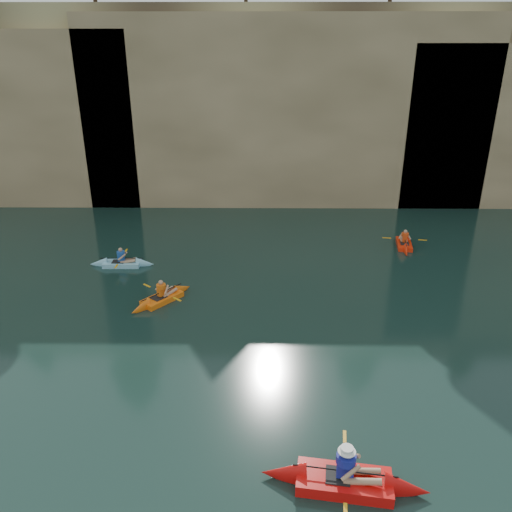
{
  "coord_description": "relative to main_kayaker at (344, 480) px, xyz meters",
  "views": [
    {
      "loc": [
        0.51,
        -8.25,
        9.36
      ],
      "look_at": [
        0.35,
        6.73,
        3.0
      ],
      "focal_mm": 35.0,
      "sensor_mm": 36.0,
      "label": 1
    }
  ],
  "objects": [
    {
      "name": "ground",
      "position": [
        -2.44,
        -0.24,
        -0.19
      ],
      "size": [
        160.0,
        160.0,
        0.0
      ],
      "primitive_type": "plane",
      "color": "black",
      "rests_on": "ground"
    },
    {
      "name": "cliff",
      "position": [
        -2.44,
        29.76,
        5.81
      ],
      "size": [
        70.0,
        16.0,
        12.0
      ],
      "primitive_type": "cube",
      "color": "tan",
      "rests_on": "ground"
    },
    {
      "name": "cliff_slab_center",
      "position": [
        -0.44,
        22.36,
        5.51
      ],
      "size": [
        24.0,
        2.4,
        11.4
      ],
      "primitive_type": "cube",
      "color": "tan",
      "rests_on": "ground"
    },
    {
      "name": "sea_cave_center",
      "position": [
        -6.44,
        21.71,
        1.41
      ],
      "size": [
        3.5,
        1.0,
        3.2
      ],
      "primitive_type": "cube",
      "color": "black",
      "rests_on": "ground"
    },
    {
      "name": "sea_cave_east",
      "position": [
        7.56,
        21.71,
        2.06
      ],
      "size": [
        5.0,
        1.0,
        4.5
      ],
      "primitive_type": "cube",
      "color": "black",
      "rests_on": "ground"
    },
    {
      "name": "main_kayaker",
      "position": [
        0.0,
        0.0,
        0.0
      ],
      "size": [
        3.92,
        2.57,
        1.43
      ],
      "rotation": [
        0.0,
        0.0,
        -0.14
      ],
      "color": "red",
      "rests_on": "ground"
    },
    {
      "name": "kayaker_orange",
      "position": [
        -5.83,
        8.94,
        -0.05
      ],
      "size": [
        2.43,
        2.72,
        1.13
      ],
      "rotation": [
        0.0,
        0.0,
        0.88
      ],
      "color": "orange",
      "rests_on": "ground"
    },
    {
      "name": "kayaker_red_far",
      "position": [
        5.29,
        14.91,
        -0.06
      ],
      "size": [
        2.15,
        3.02,
        1.08
      ],
      "rotation": [
        0.0,
        0.0,
        1.41
      ],
      "color": "red",
      "rests_on": "ground"
    },
    {
      "name": "kayaker_ltblue_mid",
      "position": [
        -8.29,
        12.32,
        -0.05
      ],
      "size": [
        2.94,
        2.22,
        1.11
      ],
      "rotation": [
        0.0,
        0.0,
        0.01
      ],
      "color": "#87CBE2",
      "rests_on": "ground"
    }
  ]
}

